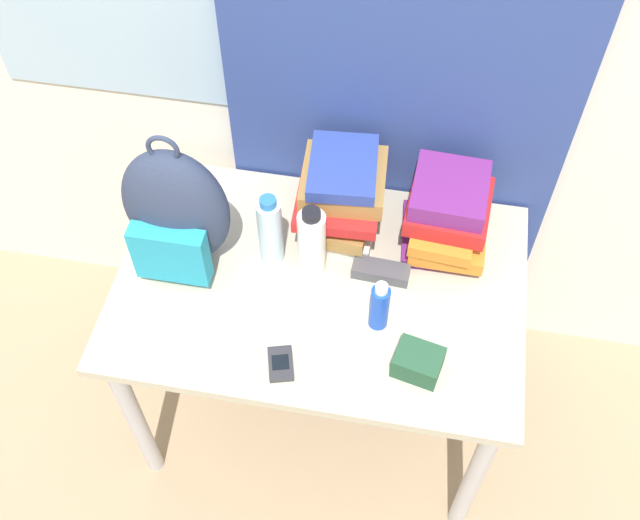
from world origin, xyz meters
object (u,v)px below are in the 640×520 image
(book_stack_left, at_px, (343,194))
(camera_pouch, at_px, (418,362))
(sunscreen_bottle, at_px, (379,306))
(book_stack_center, at_px, (448,214))
(sunglasses_case, at_px, (381,271))
(backpack, at_px, (176,212))
(cell_phone, at_px, (281,364))
(sports_bottle, at_px, (312,242))
(water_bottle, at_px, (270,231))

(book_stack_left, relative_size, camera_pouch, 2.26)
(book_stack_left, bearing_deg, sunscreen_bottle, -65.30)
(book_stack_center, xyz_separation_m, camera_pouch, (-0.03, -0.41, -0.07))
(book_stack_left, height_order, book_stack_center, book_stack_left)
(book_stack_left, relative_size, sunglasses_case, 1.88)
(backpack, height_order, sunglasses_case, backpack)
(book_stack_left, xyz_separation_m, cell_phone, (-0.07, -0.47, -0.11))
(book_stack_center, bearing_deg, sunscreen_bottle, -114.80)
(backpack, distance_m, sports_bottle, 0.35)
(sports_bottle, relative_size, camera_pouch, 1.77)
(book_stack_left, bearing_deg, cell_phone, -98.91)
(water_bottle, distance_m, sports_bottle, 0.11)
(water_bottle, bearing_deg, backpack, -169.95)
(book_stack_center, bearing_deg, cell_phone, -127.35)
(backpack, xyz_separation_m, book_stack_left, (0.39, 0.19, -0.06))
(water_bottle, height_order, sunglasses_case, water_bottle)
(sunscreen_bottle, distance_m, sunglasses_case, 0.16)
(book_stack_center, xyz_separation_m, water_bottle, (-0.44, -0.14, 0.01))
(sports_bottle, bearing_deg, cell_phone, -93.80)
(sunscreen_bottle, bearing_deg, cell_phone, -142.86)
(book_stack_center, distance_m, water_bottle, 0.47)
(book_stack_center, relative_size, sunglasses_case, 1.88)
(sports_bottle, distance_m, cell_phone, 0.32)
(cell_phone, bearing_deg, backpack, 138.67)
(sports_bottle, height_order, sunglasses_case, sports_bottle)
(book_stack_center, xyz_separation_m, sports_bottle, (-0.33, -0.16, 0.00))
(sunscreen_bottle, relative_size, sunglasses_case, 1.06)
(book_stack_left, bearing_deg, water_bottle, -137.93)
(water_bottle, xyz_separation_m, cell_phone, (0.09, -0.32, -0.10))
(sunscreen_bottle, height_order, sunglasses_case, sunscreen_bottle)
(backpack, xyz_separation_m, cell_phone, (0.32, -0.28, -0.17))
(backpack, bearing_deg, camera_pouch, -19.76)
(backpack, height_order, sunscreen_bottle, backpack)
(water_bottle, distance_m, sunglasses_case, 0.31)
(book_stack_left, bearing_deg, camera_pouch, -59.14)
(camera_pouch, bearing_deg, sunglasses_case, 115.15)
(book_stack_center, bearing_deg, sunglasses_case, -134.48)
(backpack, bearing_deg, sunglasses_case, 3.20)
(water_bottle, xyz_separation_m, sunglasses_case, (0.29, -0.01, -0.09))
(water_bottle, xyz_separation_m, sunscreen_bottle, (0.31, -0.16, -0.03))
(book_stack_left, relative_size, cell_phone, 2.77)
(book_stack_left, distance_m, cell_phone, 0.49)
(sunglasses_case, height_order, camera_pouch, camera_pouch)
(backpack, distance_m, cell_phone, 0.46)
(backpack, relative_size, book_stack_left, 1.50)
(cell_phone, bearing_deg, book_stack_left, 81.09)
(book_stack_left, height_order, water_bottle, book_stack_left)
(cell_phone, height_order, sunglasses_case, sunglasses_case)
(camera_pouch, bearing_deg, backpack, 160.24)
(book_stack_left, height_order, sunscreen_bottle, book_stack_left)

